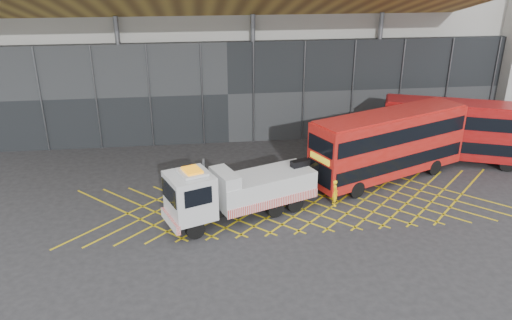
{
  "coord_description": "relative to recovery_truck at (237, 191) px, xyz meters",
  "views": [
    {
      "loc": [
        -0.49,
        -26.63,
        14.1
      ],
      "look_at": [
        3.0,
        1.5,
        2.4
      ],
      "focal_mm": 35.0,
      "sensor_mm": 36.0,
      "label": 1
    }
  ],
  "objects": [
    {
      "name": "road_markings",
      "position": [
        4.01,
        1.19,
        -1.67
      ],
      "size": [
        27.96,
        7.16,
        0.01
      ],
      "color": "gold",
      "rests_on": "ground_plane"
    },
    {
      "name": "ground_plane",
      "position": [
        -1.59,
        1.19,
        -1.68
      ],
      "size": [
        120.0,
        120.0,
        0.0
      ],
      "primitive_type": "plane",
      "color": "#27272A"
    },
    {
      "name": "recovery_truck",
      "position": [
        0.0,
        0.0,
        0.0
      ],
      "size": [
        10.17,
        5.51,
        3.63
      ],
      "rotation": [
        0.0,
        0.0,
        0.37
      ],
      "color": "black",
      "rests_on": "ground_plane"
    },
    {
      "name": "bus_towed",
      "position": [
        10.46,
        4.12,
        0.91
      ],
      "size": [
        11.54,
        6.97,
        4.66
      ],
      "rotation": [
        0.0,
        0.0,
        0.41
      ],
      "color": "#AD140F",
      "rests_on": "ground_plane"
    },
    {
      "name": "bus_second",
      "position": [
        16.78,
        6.47,
        0.8
      ],
      "size": [
        11.09,
        6.37,
        4.46
      ],
      "rotation": [
        0.0,
        0.0,
        -0.38
      ],
      "color": "maroon",
      "rests_on": "ground_plane"
    },
    {
      "name": "construction_building",
      "position": [
        0.33,
        19.59,
        7.3
      ],
      "size": [
        55.0,
        23.97,
        18.0
      ],
      "color": "gray",
      "rests_on": "ground_plane"
    },
    {
      "name": "worker",
      "position": [
        5.95,
        0.75,
        -0.83
      ],
      "size": [
        0.45,
        0.64,
        1.68
      ],
      "primitive_type": "imported",
      "rotation": [
        0.0,
        0.0,
        1.65
      ],
      "color": "yellow",
      "rests_on": "ground_plane"
    }
  ]
}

